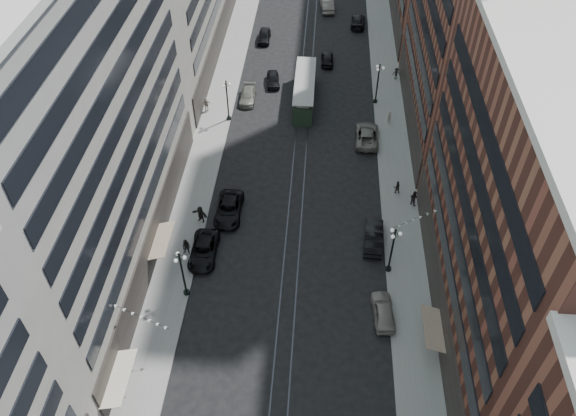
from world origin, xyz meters
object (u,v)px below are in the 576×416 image
(lamppost_sw_far, at_px, (183,273))
(pedestrian_8, at_px, (389,117))
(car_14, at_px, (327,4))
(car_12, at_px, (358,21))
(car_7, at_px, (229,209))
(pedestrian_6, at_px, (206,104))
(car_10, at_px, (374,237))
(pedestrian_5, at_px, (200,214))
(car_2, at_px, (204,250))
(pedestrian_7, at_px, (414,198))
(lamppost_se_mid, at_px, (378,82))
(pedestrian_9, at_px, (396,74))
(pedestrian_extra_0, at_px, (397,187))
(lamppost_sw_mid, at_px, (227,99))
(car_extra_0, at_px, (327,58))
(car_9, at_px, (264,36))
(car_13, at_px, (273,79))
(car_4, at_px, (383,311))
(pedestrian_2, at_px, (186,247))
(lamppost_se_far, at_px, (392,249))
(car_8, at_px, (248,96))
(car_11, at_px, (367,135))
(pedestrian_extra_1, at_px, (123,388))
(streetcar, at_px, (305,92))

(lamppost_sw_far, distance_m, pedestrian_8, 34.16)
(car_14, bearing_deg, car_12, 126.51)
(car_7, height_order, pedestrian_6, pedestrian_6)
(car_10, height_order, pedestrian_5, pedestrian_5)
(car_2, bearing_deg, pedestrian_7, 21.78)
(car_7, bearing_deg, car_2, -105.66)
(lamppost_se_mid, height_order, car_14, lamppost_se_mid)
(pedestrian_9, distance_m, pedestrian_extra_0, 23.04)
(lamppost_sw_mid, distance_m, car_7, 16.90)
(pedestrian_8, bearing_deg, car_extra_0, -97.00)
(car_9, height_order, car_13, car_9)
(car_4, bearing_deg, pedestrian_7, -109.78)
(car_extra_0, bearing_deg, pedestrian_extra_0, 105.00)
(pedestrian_7, bearing_deg, pedestrian_6, 8.55)
(pedestrian_9, relative_size, car_extra_0, 0.39)
(car_7, relative_size, pedestrian_extra_0, 3.68)
(lamppost_sw_mid, distance_m, pedestrian_8, 19.97)
(pedestrian_2, bearing_deg, pedestrian_8, 60.60)
(lamppost_se_far, xyz_separation_m, car_12, (-1.80, 49.47, -2.34))
(car_7, distance_m, car_8, 21.16)
(lamppost_sw_far, xyz_separation_m, pedestrian_6, (-3.03, 28.60, -1.98))
(car_2, bearing_deg, pedestrian_5, 103.41)
(car_8, height_order, car_14, car_14)
(lamppost_se_mid, height_order, car_4, lamppost_se_mid)
(lamppost_se_mid, xyz_separation_m, car_14, (-6.75, 26.73, -2.20))
(car_9, height_order, car_11, car_11)
(lamppost_sw_far, distance_m, car_14, 59.91)
(pedestrian_7, bearing_deg, lamppost_se_far, 112.05)
(pedestrian_9, bearing_deg, car_7, -123.14)
(lamppost_sw_far, relative_size, pedestrian_extra_0, 3.61)
(car_12, bearing_deg, car_11, 95.36)
(car_11, height_order, pedestrian_9, pedestrian_9)
(lamppost_se_mid, distance_m, pedestrian_extra_0, 17.35)
(car_2, xyz_separation_m, car_11, (16.19, 19.28, 0.05))
(pedestrian_extra_1, bearing_deg, car_11, -50.56)
(car_13, bearing_deg, car_14, 65.86)
(lamppost_se_far, relative_size, car_9, 1.24)
(car_4, bearing_deg, streetcar, -80.24)
(car_4, xyz_separation_m, car_7, (-15.20, 11.60, 0.02))
(pedestrian_7, xyz_separation_m, pedestrian_9, (-0.08, 24.71, -0.07))
(car_2, xyz_separation_m, pedestrian_8, (19.04, 23.02, 0.19))
(lamppost_sw_mid, bearing_deg, car_4, -58.00)
(pedestrian_8, bearing_deg, pedestrian_2, 11.69)
(car_11, height_order, pedestrian_extra_1, pedestrian_extra_1)
(car_10, bearing_deg, lamppost_sw_mid, -44.10)
(pedestrian_2, distance_m, pedestrian_9, 39.90)
(car_10, relative_size, pedestrian_6, 2.63)
(lamppost_sw_far, bearing_deg, car_14, 78.78)
(pedestrian_6, relative_size, pedestrian_extra_1, 1.28)
(car_2, relative_size, pedestrian_extra_0, 3.53)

